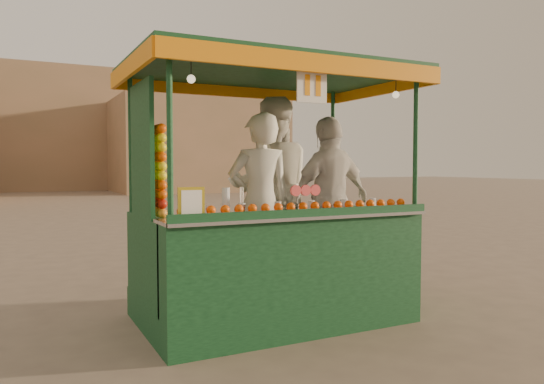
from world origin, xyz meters
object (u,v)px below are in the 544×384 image
juice_cart (269,240)px  vendor_left (260,202)px  vendor_middle (272,187)px  vendor_right (330,200)px

juice_cart → vendor_left: (-0.04, 0.12, 0.34)m
juice_cart → vendor_left: juice_cart is taller
vendor_middle → vendor_left: bearing=71.7°
juice_cart → vendor_middle: juice_cart is taller
juice_cart → vendor_right: size_ratio=1.57×
vendor_middle → vendor_right: 0.68m
juice_cart → vendor_right: bearing=9.9°
vendor_middle → vendor_right: size_ratio=1.14×
juice_cart → vendor_middle: size_ratio=1.38×
vendor_left → vendor_middle: (0.39, 0.55, 0.12)m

